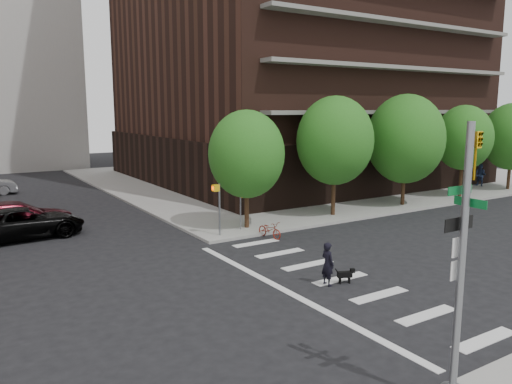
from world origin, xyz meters
name	(u,v)px	position (x,y,z in m)	size (l,w,h in m)	color
ground	(275,294)	(0.00, 0.00, 0.00)	(120.00, 120.00, 0.00)	black
sidewalk_ne	(313,175)	(20.50, 23.50, 0.07)	(39.00, 33.00, 0.15)	gray
crosswalk	(324,283)	(2.21, 0.00, 0.01)	(3.85, 13.00, 0.01)	silver
tree_a	(247,154)	(4.00, 8.50, 4.04)	(4.00, 4.00, 5.90)	#301E11
tree_b	(335,141)	(10.00, 8.50, 4.54)	(4.50, 4.50, 6.65)	#301E11
tree_c	(406,139)	(16.00, 8.50, 4.45)	(5.00, 5.00, 6.80)	#301E11
tree_d	(464,138)	(22.00, 8.50, 4.34)	(4.00, 4.00, 6.20)	#301E11
tree_e	(512,137)	(28.00, 8.50, 4.25)	(4.50, 4.50, 6.35)	#301E11
traffic_signal	(460,288)	(-0.47, -7.49, 2.70)	(0.90, 0.75, 6.00)	slate
pedestrian_signal	(224,201)	(2.32, 7.92, 1.85)	(2.18, 0.67, 2.60)	slate
parked_car_black	(24,223)	(-6.26, 12.92, 0.79)	(5.72, 2.64, 1.59)	black
parked_car_maroon	(16,218)	(-6.45, 14.20, 0.84)	(5.81, 2.36, 1.69)	#420B14
scooter	(270,230)	(4.13, 6.50, 0.42)	(0.56, 1.60, 0.84)	maroon
dog_walker	(328,264)	(2.14, -0.25, 0.81)	(0.39, 0.59, 1.62)	black
dog	(346,274)	(2.83, -0.47, 0.35)	(0.66, 0.39, 0.56)	black
pedestrian_far	(480,175)	(27.43, 10.55, 1.06)	(0.69, 0.89, 1.83)	navy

